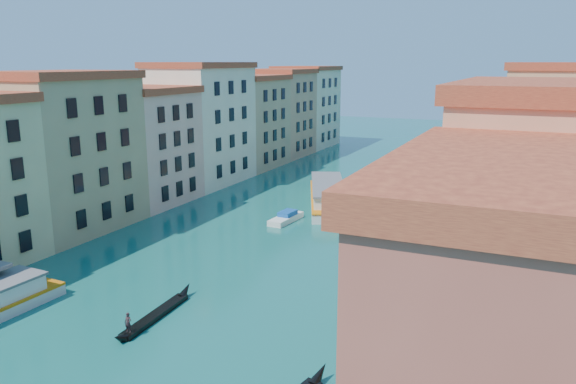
# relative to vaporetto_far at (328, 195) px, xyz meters

# --- Properties ---
(left_bank_palazzos) EXTENTS (12.80, 128.40, 21.00)m
(left_bank_palazzos) POSITION_rel_vaporetto_far_xyz_m (-25.95, -0.21, 8.23)
(left_bank_palazzos) COLOR beige
(left_bank_palazzos) RESTS_ON ground
(right_bank_palazzos) EXTENTS (12.80, 128.40, 21.00)m
(right_bank_palazzos) POSITION_rel_vaporetto_far_xyz_m (30.05, 0.12, 8.27)
(right_bank_palazzos) COLOR #A24837
(right_bank_palazzos) RESTS_ON ground
(quay) EXTENTS (4.00, 140.00, 1.00)m
(quay) POSITION_rel_vaporetto_far_xyz_m (22.05, 0.12, -0.97)
(quay) COLOR #9D947F
(quay) RESTS_ON ground
(restaurant_awnings) EXTENTS (3.20, 44.55, 3.12)m
(restaurant_awnings) POSITION_rel_vaporetto_far_xyz_m (22.24, -41.88, 1.52)
(restaurant_awnings) COLOR maroon
(restaurant_awnings) RESTS_ON ground
(mooring_poles_right) EXTENTS (1.44, 54.24, 3.20)m
(mooring_poles_right) POSITION_rel_vaporetto_far_xyz_m (19.15, -36.08, -0.17)
(mooring_poles_right) COLOR #502D1B
(mooring_poles_right) RESTS_ON ground
(vaporetto_far) EXTENTS (13.00, 22.22, 3.27)m
(vaporetto_far) POSITION_rel_vaporetto_far_xyz_m (0.00, 0.00, 0.00)
(vaporetto_far) COLOR silver
(vaporetto_far) RESTS_ON ground
(gondola_fore) EXTENTS (1.50, 11.37, 2.27)m
(gondola_fore) POSITION_rel_vaporetto_far_xyz_m (0.24, -42.29, -1.09)
(gondola_fore) COLOR black
(gondola_fore) RESTS_ON ground
(gondola_far) EXTENTS (3.79, 12.94, 1.85)m
(gondola_far) POSITION_rel_vaporetto_far_xyz_m (14.96, 2.14, -1.09)
(gondola_far) COLOR black
(gondola_far) RESTS_ON ground
(motorboat_mid) EXTENTS (2.59, 6.67, 1.35)m
(motorboat_mid) POSITION_rel_vaporetto_far_xyz_m (-1.87, -11.01, -0.95)
(motorboat_mid) COLOR silver
(motorboat_mid) RESTS_ON ground
(motorboat_far) EXTENTS (3.87, 7.95, 1.58)m
(motorboat_far) POSITION_rel_vaporetto_far_xyz_m (6.55, 26.37, -0.86)
(motorboat_far) COLOR silver
(motorboat_far) RESTS_ON ground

